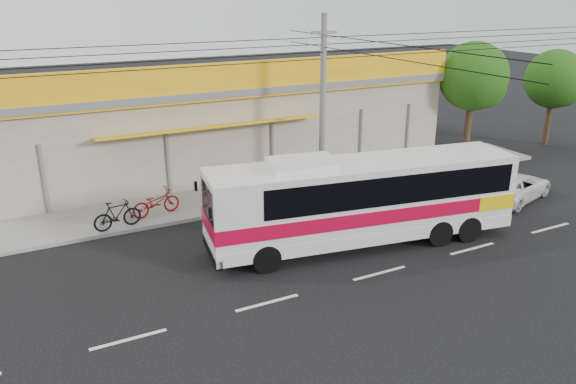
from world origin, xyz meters
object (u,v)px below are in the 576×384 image
object	(u,v)px
motorbike_dark	(117,215)
tree_near	(556,81)
coach_bus	(368,196)
tree_far	(476,79)
motorbike_red	(156,202)
utility_pole	(324,47)
white_car	(514,186)

from	to	relation	value
motorbike_dark	tree_near	bearing A→B (deg)	-95.04
motorbike_dark	tree_near	distance (m)	25.37
motorbike_dark	coach_bus	bearing A→B (deg)	-131.48
motorbike_dark	tree_far	world-z (taller)	tree_far
motorbike_red	utility_pole	world-z (taller)	utility_pole
tree_near	tree_far	size ratio (longest dim) A/B	0.90
tree_near	utility_pole	bearing A→B (deg)	-175.87
utility_pole	white_car	bearing A→B (deg)	-32.29
utility_pole	tree_near	world-z (taller)	utility_pole
tree_far	utility_pole	bearing A→B (deg)	-169.54
coach_bus	white_car	bearing A→B (deg)	14.60
white_car	utility_pole	distance (m)	10.23
tree_far	motorbike_red	bearing A→B (deg)	-175.00
motorbike_dark	tree_near	world-z (taller)	tree_near
tree_far	motorbike_dark	bearing A→B (deg)	-173.41
white_car	tree_near	bearing A→B (deg)	-75.03
coach_bus	tree_near	xyz separation A→B (m)	(17.41, 6.51, 1.92)
tree_near	tree_far	distance (m)	5.52
motorbike_red	tree_far	size ratio (longest dim) A/B	0.32
coach_bus	tree_far	size ratio (longest dim) A/B	1.84
coach_bus	motorbike_dark	distance (m)	9.30
motorbike_red	tree_near	world-z (taller)	tree_near
coach_bus	motorbike_red	world-z (taller)	coach_bus
motorbike_red	white_car	size ratio (longest dim) A/B	0.48
coach_bus	motorbike_dark	bearing A→B (deg)	155.74
motorbike_dark	white_car	size ratio (longest dim) A/B	0.44
white_car	tree_far	size ratio (longest dim) A/B	0.68
motorbike_red	motorbike_dark	bearing A→B (deg)	102.12
motorbike_red	white_car	xyz separation A→B (m)	(14.47, -4.89, -0.10)
motorbike_red	motorbike_dark	world-z (taller)	motorbike_dark
utility_pole	tree_near	size ratio (longest dim) A/B	6.16
coach_bus	white_car	size ratio (longest dim) A/B	2.72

